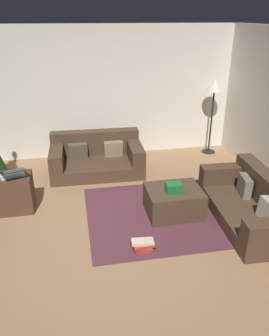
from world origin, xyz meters
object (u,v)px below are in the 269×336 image
Objects in this scene: side_table at (15,193)px; couch_left at (96,157)px; couch_right at (254,204)px; book_stack at (143,245)px; corner_lamp at (214,91)px; tv_remote at (174,184)px; ottoman at (174,201)px; laptop at (13,174)px; gift_box at (174,188)px.

couch_left is at bearing 42.46° from side_table.
couch_right is 1.77m from book_stack.
tv_remote is at bearing -124.31° from corner_lamp.
ottoman is at bearing -12.91° from side_table.
couch_right is (2.10, -2.14, -0.01)m from couch_left.
laptop reaches higher than couch_left.
book_stack is at bearing 99.81° from couch_left.
couch_right is 8.55× the size of gift_box.
gift_box is at bearing 77.41° from couch_right.
couch_left is 2.03m from ottoman.
laptop reaches higher than ottoman.
side_table is 1.25× the size of laptop.
gift_box is 0.14× the size of corner_lamp.
laptop is at bearing 143.11° from book_stack.
ottoman is 2.92m from corner_lamp.
side_table is 1.84× the size of book_stack.
corner_lamp is (1.51, 2.33, 0.87)m from gift_box.
couch_right is 1.18m from gift_box.
corner_lamp reaches higher than gift_box.
laptop is at bearing 166.28° from gift_box.
book_stack is at bearing -36.89° from laptop.
book_stack is at bearing 105.98° from couch_right.
couch_right is 12.00× the size of tv_remote.
ottoman is at bearing 50.96° from book_stack.
tv_remote is (1.05, -1.60, 0.14)m from couch_left.
ottoman is at bearing 63.42° from gift_box.
tv_remote is 0.51× the size of book_stack.
book_stack is 0.20× the size of corner_lamp.
corner_lamp is at bearing 74.22° from tv_remote.
couch_right reaches higher than ottoman.
couch_right is 3.55m from side_table.
couch_right is 2.88m from corner_lamp.
tv_remote is at bearing 71.52° from gift_box.
side_table is (-2.38, 0.38, -0.12)m from tv_remote.
ottoman is (-1.09, 0.38, -0.05)m from couch_right.
tv_remote is at bearing 75.67° from ottoman.
couch_left is at bearing 118.05° from gift_box.
side_table reaches higher than book_stack.
laptop reaches higher than side_table.
book_stack is (-0.67, -0.94, -0.34)m from tv_remote.
book_stack is (-0.60, -0.71, -0.40)m from gift_box.
side_table is at bearing 77.89° from couch_right.
couch_right is at bearing -15.51° from gift_box.
gift_box is 2.91m from corner_lamp.
couch_right is at bearing 13.06° from book_stack.
gift_box is (-0.04, -0.07, 0.27)m from ottoman.
tv_remote is (0.08, 0.22, -0.06)m from gift_box.
laptop is at bearing -155.04° from corner_lamp.
couch_left is at bearing 98.42° from book_stack.
laptop is (0.02, -0.05, 0.34)m from side_table.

